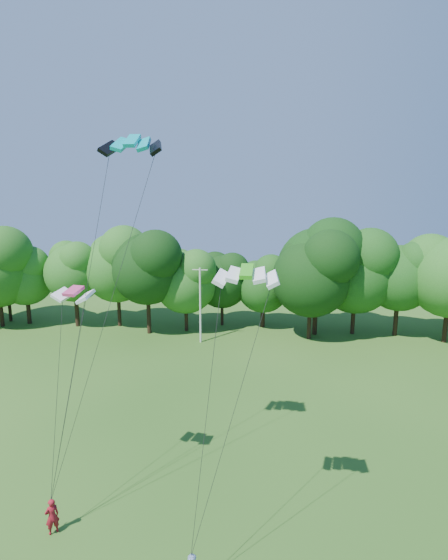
{
  "coord_description": "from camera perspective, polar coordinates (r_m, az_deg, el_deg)",
  "views": [
    {
      "loc": [
        2.16,
        -13.3,
        16.21
      ],
      "look_at": [
        -0.44,
        13.0,
        10.93
      ],
      "focal_mm": 28.0,
      "sensor_mm": 36.0,
      "label": 1
    }
  ],
  "objects": [
    {
      "name": "utility_pole",
      "position": [
        47.61,
        -3.12,
        -3.22
      ],
      "size": [
        1.67,
        0.21,
        8.35
      ],
      "rotation": [
        0.0,
        0.0,
        -0.05
      ],
      "color": "silver",
      "rests_on": "ground"
    },
    {
      "name": "kite_flyer_left",
      "position": [
        25.3,
        -21.54,
        -26.77
      ],
      "size": [
        0.79,
        0.79,
        1.84
      ],
      "primitive_type": "imported",
      "rotation": [
        0.0,
        0.0,
        3.92
      ],
      "color": "maroon",
      "rests_on": "ground"
    },
    {
      "name": "kite_teal",
      "position": [
        22.67,
        -11.91,
        17.37
      ],
      "size": [
        2.89,
        1.25,
        0.76
      ],
      "rotation": [
        0.0,
        0.0,
        -0.01
      ],
      "color": "#05A8AE",
      "rests_on": "ground"
    },
    {
      "name": "kite_green",
      "position": [
        17.75,
        2.96,
        1.15
      ],
      "size": [
        2.62,
        1.25,
        0.48
      ],
      "rotation": [
        0.0,
        0.0,
        -0.03
      ],
      "color": "green",
      "rests_on": "ground"
    },
    {
      "name": "kite_pink",
      "position": [
        22.93,
        -19.06,
        -1.36
      ],
      "size": [
        2.19,
        1.38,
        0.39
      ],
      "rotation": [
        0.0,
        0.0,
        -0.21
      ],
      "color": "#D03970",
      "rests_on": "ground"
    },
    {
      "name": "tree_back_center",
      "position": [
        50.43,
        12.13,
        2.93
      ],
      "size": [
        10.01,
        10.01,
        14.56
      ],
      "color": "black",
      "rests_on": "ground"
    }
  ]
}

